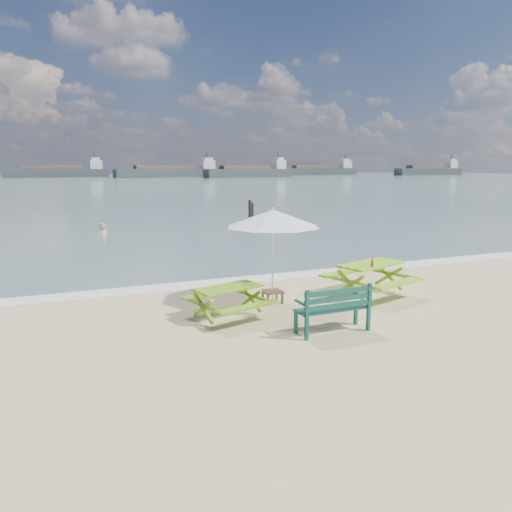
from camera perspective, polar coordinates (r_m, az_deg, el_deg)
name	(u,v)px	position (r m, az deg, el deg)	size (l,w,h in m)	color
sea	(76,183)	(93.57, -19.91, 7.82)	(300.00, 300.00, 0.00)	slate
foam_strip	(243,280)	(14.30, -1.49, -2.77)	(22.00, 0.90, 0.01)	silver
picnic_table_left	(228,303)	(10.79, -3.19, -5.39)	(1.83, 1.94, 0.69)	#659416
picnic_table_right	(371,280)	(12.88, 12.96, -2.71)	(2.24, 2.37, 0.84)	#7FBB1C
park_bench	(332,318)	(10.04, 8.71, -7.00)	(1.52, 0.54, 0.93)	#0F4036
side_table	(272,296)	(12.02, 1.89, -4.61)	(0.48, 0.48, 0.29)	brown
patio_umbrella	(273,218)	(11.68, 1.95, 4.32)	(2.38, 2.38, 2.24)	silver
beer_bottle	(372,264)	(12.30, 13.12, -0.88)	(0.06, 0.06, 0.24)	#945715
swimmer	(103,240)	(25.26, -17.11, 1.79)	(0.66, 0.50, 1.63)	tan
mooring_pilings	(251,212)	(30.19, -0.58, 5.07)	(0.58, 0.78, 1.38)	black
cargo_ships	(252,172)	(139.74, -0.46, 9.58)	(129.46, 24.69, 4.40)	#353C3F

